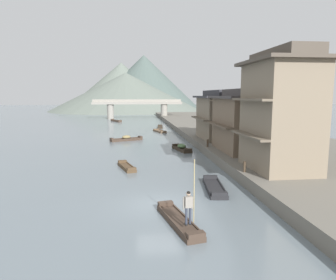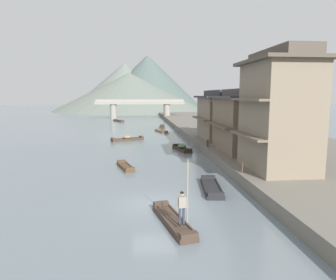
{
  "view_description": "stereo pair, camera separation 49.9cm",
  "coord_description": "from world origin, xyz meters",
  "px_view_note": "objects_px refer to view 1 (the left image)",
  "views": [
    {
      "loc": [
        -1.39,
        -17.54,
        6.37
      ],
      "look_at": [
        2.48,
        16.21,
        1.48
      ],
      "focal_mm": 33.23,
      "sensor_mm": 36.0,
      "label": 1
    },
    {
      "loc": [
        -0.89,
        -17.59,
        6.37
      ],
      "look_at": [
        2.48,
        16.21,
        1.48
      ],
      "focal_mm": 33.23,
      "sensor_mm": 36.0,
      "label": 2
    }
  ],
  "objects_px": {
    "house_waterfront_second": "(250,121)",
    "boat_foreground_poled": "(179,221)",
    "mooring_post_dock_mid": "(208,143)",
    "boat_midriver_upstream": "(116,121)",
    "boat_moored_second": "(214,188)",
    "house_waterfront_nearest": "(280,112)",
    "boat_midriver_drifting": "(182,148)",
    "boat_moored_far": "(160,131)",
    "boat_upstream_distant": "(160,127)",
    "house_waterfront_tall": "(221,115)",
    "boat_moored_nearest": "(126,139)",
    "stone_bridge": "(137,106)",
    "boatman_person": "(189,204)",
    "boat_moored_third": "(127,167)",
    "mooring_post_dock_near": "(245,167)"
  },
  "relations": [
    {
      "from": "boat_midriver_drifting",
      "to": "house_waterfront_nearest",
      "type": "bearing_deg",
      "value": -69.32
    },
    {
      "from": "boat_moored_third",
      "to": "boat_midriver_drifting",
      "type": "height_order",
      "value": "boat_midriver_drifting"
    },
    {
      "from": "boat_moored_third",
      "to": "mooring_post_dock_mid",
      "type": "height_order",
      "value": "mooring_post_dock_mid"
    },
    {
      "from": "boat_foreground_poled",
      "to": "boat_moored_nearest",
      "type": "distance_m",
      "value": 29.55
    },
    {
      "from": "house_waterfront_second",
      "to": "boat_foreground_poled",
      "type": "bearing_deg",
      "value": -121.72
    },
    {
      "from": "house_waterfront_nearest",
      "to": "house_waterfront_second",
      "type": "bearing_deg",
      "value": 84.02
    },
    {
      "from": "boat_moored_nearest",
      "to": "boat_midriver_upstream",
      "type": "relative_size",
      "value": 1.03
    },
    {
      "from": "house_waterfront_nearest",
      "to": "mooring_post_dock_mid",
      "type": "height_order",
      "value": "house_waterfront_nearest"
    },
    {
      "from": "house_waterfront_tall",
      "to": "boat_foreground_poled",
      "type": "bearing_deg",
      "value": -110.53
    },
    {
      "from": "boat_moored_nearest",
      "to": "stone_bridge",
      "type": "relative_size",
      "value": 0.19
    },
    {
      "from": "boat_midriver_drifting",
      "to": "stone_bridge",
      "type": "height_order",
      "value": "stone_bridge"
    },
    {
      "from": "house_waterfront_tall",
      "to": "stone_bridge",
      "type": "xyz_separation_m",
      "value": [
        -9.8,
        46.48,
        -0.43
      ]
    },
    {
      "from": "house_waterfront_nearest",
      "to": "boat_midriver_drifting",
      "type": "bearing_deg",
      "value": 110.68
    },
    {
      "from": "boat_moored_far",
      "to": "mooring_post_dock_near",
      "type": "height_order",
      "value": "mooring_post_dock_near"
    },
    {
      "from": "house_waterfront_nearest",
      "to": "mooring_post_dock_mid",
      "type": "bearing_deg",
      "value": 104.72
    },
    {
      "from": "house_waterfront_nearest",
      "to": "boat_foreground_poled",
      "type": "bearing_deg",
      "value": -140.18
    },
    {
      "from": "boat_moored_third",
      "to": "mooring_post_dock_mid",
      "type": "xyz_separation_m",
      "value": [
        8.57,
        5.44,
        1.12
      ]
    },
    {
      "from": "mooring_post_dock_near",
      "to": "boat_midriver_upstream",
      "type": "bearing_deg",
      "value": 102.11
    },
    {
      "from": "boat_moored_second",
      "to": "boatman_person",
      "type": "bearing_deg",
      "value": -114.54
    },
    {
      "from": "boat_upstream_distant",
      "to": "boat_foreground_poled",
      "type": "bearing_deg",
      "value": -93.94
    },
    {
      "from": "boat_moored_far",
      "to": "house_waterfront_second",
      "type": "bearing_deg",
      "value": -74.08
    },
    {
      "from": "boat_moored_third",
      "to": "mooring_post_dock_mid",
      "type": "relative_size",
      "value": 4.53
    },
    {
      "from": "boat_moored_far",
      "to": "boat_midriver_drifting",
      "type": "bearing_deg",
      "value": -87.15
    },
    {
      "from": "house_waterfront_nearest",
      "to": "house_waterfront_second",
      "type": "distance_m",
      "value": 8.24
    },
    {
      "from": "boat_moored_second",
      "to": "house_waterfront_nearest",
      "type": "xyz_separation_m",
      "value": [
        5.31,
        1.8,
        5.02
      ]
    },
    {
      "from": "boat_moored_third",
      "to": "house_waterfront_nearest",
      "type": "relative_size",
      "value": 0.41
    },
    {
      "from": "boat_foreground_poled",
      "to": "boat_moored_second",
      "type": "bearing_deg",
      "value": 58.66
    },
    {
      "from": "boat_upstream_distant",
      "to": "mooring_post_dock_near",
      "type": "bearing_deg",
      "value": -86.3
    },
    {
      "from": "boat_moored_nearest",
      "to": "house_waterfront_nearest",
      "type": "relative_size",
      "value": 0.53
    },
    {
      "from": "boat_midriver_upstream",
      "to": "mooring_post_dock_near",
      "type": "bearing_deg",
      "value": -77.89
    },
    {
      "from": "boatman_person",
      "to": "mooring_post_dock_near",
      "type": "xyz_separation_m",
      "value": [
        5.51,
        7.73,
        -0.21
      ]
    },
    {
      "from": "boat_foreground_poled",
      "to": "boat_moored_far",
      "type": "distance_m",
      "value": 39.52
    },
    {
      "from": "boat_moored_nearest",
      "to": "stone_bridge",
      "type": "xyz_separation_m",
      "value": [
        2.3,
        41.09,
        3.17
      ]
    },
    {
      "from": "boat_upstream_distant",
      "to": "boat_midriver_upstream",
      "type": "bearing_deg",
      "value": 120.53
    },
    {
      "from": "boat_moored_second",
      "to": "boat_midriver_drifting",
      "type": "height_order",
      "value": "boat_midriver_drifting"
    },
    {
      "from": "boat_moored_nearest",
      "to": "mooring_post_dock_near",
      "type": "xyz_separation_m",
      "value": [
        8.91,
        -22.82,
        0.99
      ]
    },
    {
      "from": "boat_moored_third",
      "to": "stone_bridge",
      "type": "distance_m",
      "value": 58.31
    },
    {
      "from": "boat_moored_nearest",
      "to": "house_waterfront_second",
      "type": "bearing_deg",
      "value": -48.47
    },
    {
      "from": "boat_moored_second",
      "to": "boat_midriver_drifting",
      "type": "bearing_deg",
      "value": 89.31
    },
    {
      "from": "boat_foreground_poled",
      "to": "boat_moored_second",
      "type": "height_order",
      "value": "boat_moored_second"
    },
    {
      "from": "house_waterfront_second",
      "to": "boat_moored_far",
      "type": "bearing_deg",
      "value": 105.92
    },
    {
      "from": "mooring_post_dock_mid",
      "to": "stone_bridge",
      "type": "distance_m",
      "value": 53.2
    },
    {
      "from": "house_waterfront_second",
      "to": "stone_bridge",
      "type": "distance_m",
      "value": 56.18
    },
    {
      "from": "boat_moored_far",
      "to": "boat_midriver_upstream",
      "type": "distance_m",
      "value": 24.67
    },
    {
      "from": "boat_upstream_distant",
      "to": "house_waterfront_nearest",
      "type": "relative_size",
      "value": 0.49
    },
    {
      "from": "boat_midriver_upstream",
      "to": "house_waterfront_tall",
      "type": "height_order",
      "value": "house_waterfront_tall"
    },
    {
      "from": "boat_foreground_poled",
      "to": "mooring_post_dock_near",
      "type": "xyz_separation_m",
      "value": [
        5.79,
        6.56,
        1.11
      ]
    },
    {
      "from": "mooring_post_dock_near",
      "to": "boat_foreground_poled",
      "type": "bearing_deg",
      "value": -131.42
    },
    {
      "from": "boat_midriver_drifting",
      "to": "house_waterfront_nearest",
      "type": "relative_size",
      "value": 0.47
    },
    {
      "from": "mooring_post_dock_mid",
      "to": "boat_midriver_upstream",
      "type": "bearing_deg",
      "value": 105.01
    }
  ]
}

